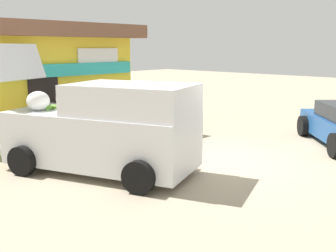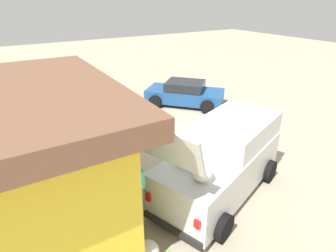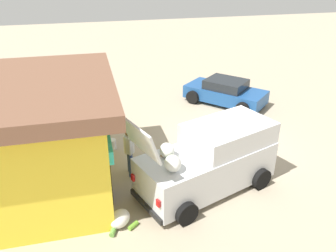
# 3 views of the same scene
# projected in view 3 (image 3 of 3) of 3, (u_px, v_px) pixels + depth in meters

# --- Properties ---
(ground_plane) EXTENTS (60.00, 60.00, 0.00)m
(ground_plane) POSITION_uv_depth(u_px,v_px,m) (218.00, 144.00, 13.47)
(ground_plane) COLOR tan
(storefront_bar) EXTENTS (5.64, 4.83, 3.54)m
(storefront_bar) POSITION_uv_depth(u_px,v_px,m) (36.00, 138.00, 10.06)
(storefront_bar) COLOR yellow
(storefront_bar) RESTS_ON ground_plane
(delivery_van) EXTENTS (3.24, 4.93, 2.92)m
(delivery_van) POSITION_uv_depth(u_px,v_px,m) (211.00, 159.00, 10.54)
(delivery_van) COLOR silver
(delivery_van) RESTS_ON ground_plane
(parked_sedan) EXTENTS (4.05, 3.90, 1.23)m
(parked_sedan) POSITION_uv_depth(u_px,v_px,m) (225.00, 92.00, 16.99)
(parked_sedan) COLOR #1E4C8C
(parked_sedan) RESTS_ON ground_plane
(vendor_standing) EXTENTS (0.57, 0.35, 1.73)m
(vendor_standing) POSITION_uv_depth(u_px,v_px,m) (129.00, 148.00, 11.20)
(vendor_standing) COLOR navy
(vendor_standing) RESTS_ON ground_plane
(customer_bending) EXTENTS (0.63, 0.82, 1.43)m
(customer_bending) POSITION_uv_depth(u_px,v_px,m) (152.00, 170.00, 10.24)
(customer_bending) COLOR navy
(customer_bending) RESTS_ON ground_plane
(unloaded_banana_pile) EXTENTS (0.88, 0.91, 0.43)m
(unloaded_banana_pile) POSITION_uv_depth(u_px,v_px,m) (120.00, 219.00, 9.32)
(unloaded_banana_pile) COLOR silver
(unloaded_banana_pile) RESTS_ON ground_plane
(paint_bucket) EXTENTS (0.31, 0.31, 0.38)m
(paint_bucket) POSITION_uv_depth(u_px,v_px,m) (112.00, 144.00, 13.07)
(paint_bucket) COLOR silver
(paint_bucket) RESTS_ON ground_plane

